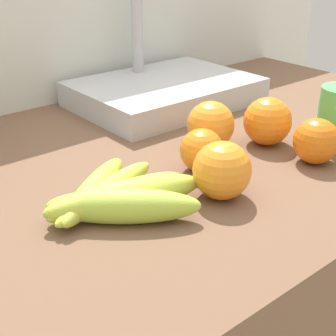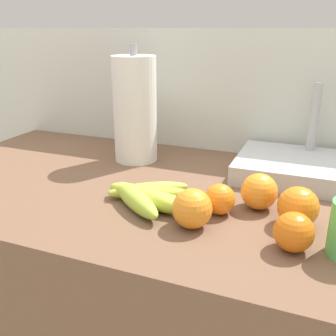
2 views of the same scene
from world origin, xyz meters
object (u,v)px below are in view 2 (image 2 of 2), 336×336
orange_right (220,199)px  orange_center (259,191)px  orange_back_left (294,232)px  banana_bunch (145,196)px  orange_front (192,209)px  sink_basin (307,168)px  orange_back_right (298,207)px  paper_towel_roll (135,110)px

orange_right → orange_center: (0.07, 0.05, 0.01)m
orange_back_left → banana_bunch: bearing=167.0°
orange_center → orange_front: (-0.10, -0.13, 0.00)m
orange_right → sink_basin: 0.32m
orange_center → orange_back_left: size_ratio=1.11×
orange_back_right → paper_towel_roll: (-0.46, 0.24, 0.11)m
orange_right → paper_towel_roll: (-0.31, 0.25, 0.11)m
banana_bunch → sink_basin: bearing=42.9°
orange_front → paper_towel_roll: bearing=130.7°
orange_center → orange_back_left: 0.16m
orange_back_left → paper_towel_roll: paper_towel_roll is taller
orange_front → orange_right: bearing=65.2°
orange_front → orange_back_left: size_ratio=1.12×
orange_back_left → paper_towel_roll: bearing=144.0°
banana_bunch → orange_center: bearing=17.1°
orange_right → orange_back_right: 0.15m
orange_center → orange_front: 0.17m
paper_towel_roll → orange_back_right: bearing=-27.7°
orange_center → orange_front: bearing=-129.1°
banana_bunch → orange_back_right: (0.31, 0.02, 0.02)m
paper_towel_roll → orange_front: bearing=-49.3°
orange_right → paper_towel_roll: 0.42m
banana_bunch → orange_front: orange_front is taller
banana_bunch → orange_back_right: size_ratio=2.65×
orange_right → orange_center: bearing=37.8°
orange_back_right → orange_front: (-0.19, -0.08, -0.00)m
orange_right → orange_front: 0.08m
orange_back_left → sink_basin: (0.00, 0.37, -0.01)m
orange_center → orange_back_right: bearing=-31.1°
banana_bunch → orange_center: orange_center is taller
orange_back_right → paper_towel_roll: paper_towel_roll is taller
orange_right → orange_back_left: 0.18m
paper_towel_roll → orange_back_left: bearing=-36.0°
orange_back_left → orange_right: bearing=149.7°
banana_bunch → orange_back_right: 0.31m
orange_right → banana_bunch: bearing=-174.1°
orange_front → sink_basin: (0.19, 0.35, -0.01)m
banana_bunch → sink_basin: sink_basin is taller
orange_back_right → orange_front: size_ratio=1.02×
orange_back_right → orange_center: size_ratio=1.03×
orange_front → sink_basin: bearing=61.6°
orange_center → orange_back_left: (0.08, -0.14, -0.00)m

